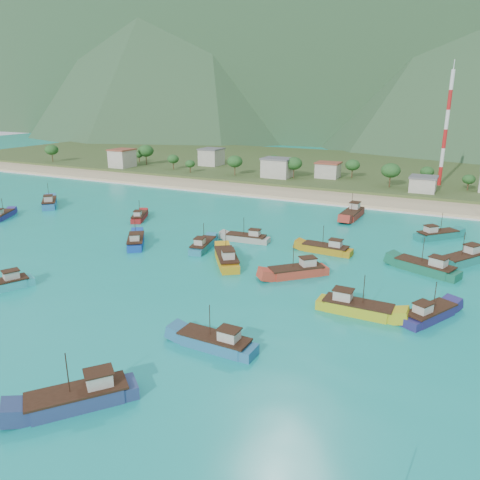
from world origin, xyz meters
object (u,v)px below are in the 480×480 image
at_px(boat_24, 203,246).
at_px(boat_27, 50,203).
at_px(boat_11, 297,272).
at_px(boat_21, 426,268).
at_px(boat_3, 429,315).
at_px(boat_23, 464,259).
at_px(boat_5, 3,216).
at_px(boat_22, 80,398).
at_px(boat_31, 437,235).
at_px(boat_18, 227,259).
at_px(boat_8, 0,286).
at_px(boat_1, 352,214).
at_px(boat_25, 139,217).
at_px(boat_29, 216,343).
at_px(boat_9, 326,249).
at_px(boat_2, 247,239).
at_px(boat_10, 356,308).
at_px(boat_7, 136,242).
at_px(radio_tower, 446,129).

relative_size(boat_24, boat_27, 0.93).
xyz_separation_m(boat_11, boat_21, (20.19, 11.86, 0.08)).
bearing_deg(boat_3, boat_27, -166.72).
bearing_deg(boat_23, boat_5, 41.04).
distance_m(boat_22, boat_31, 84.30).
xyz_separation_m(boat_3, boat_31, (-2.33, 42.78, 0.05)).
distance_m(boat_5, boat_18, 68.49).
bearing_deg(boat_8, boat_1, -93.50).
bearing_deg(boat_3, boat_31, 120.94).
height_order(boat_3, boat_25, boat_3).
bearing_deg(boat_23, boat_25, 33.53).
relative_size(boat_1, boat_23, 1.07).
bearing_deg(boat_29, boat_22, 157.82).
bearing_deg(boat_29, boat_1, 1.50).
bearing_deg(boat_8, boat_21, -121.97).
xyz_separation_m(boat_9, boat_22, (-8.74, -58.90, 0.12)).
height_order(boat_2, boat_23, boat_23).
xyz_separation_m(boat_10, boat_11, (-12.78, 10.23, -0.04)).
bearing_deg(boat_11, boat_10, -172.65).
relative_size(boat_18, boat_31, 1.17).
bearing_deg(boat_9, boat_31, -40.47).
height_order(boat_8, boat_31, boat_31).
xyz_separation_m(boat_1, boat_24, (-21.64, -39.65, -0.26)).
bearing_deg(boat_18, boat_3, -47.31).
distance_m(boat_5, boat_24, 59.69).
height_order(boat_11, boat_31, boat_11).
relative_size(boat_8, boat_23, 0.91).
relative_size(boat_22, boat_27, 1.00).
relative_size(boat_3, boat_22, 0.95).
bearing_deg(boat_7, boat_1, 15.74).
bearing_deg(boat_22, boat_10, -81.64).
bearing_deg(boat_31, boat_5, -119.61).
distance_m(boat_2, boat_27, 65.82).
bearing_deg(boat_24, boat_1, 50.22).
relative_size(radio_tower, boat_22, 3.39).
bearing_deg(boat_18, boat_31, 9.94).
height_order(boat_3, boat_22, boat_22).
xyz_separation_m(boat_11, boat_25, (-49.74, 19.21, -0.18)).
distance_m(boat_11, boat_23, 33.04).
bearing_deg(boat_27, boat_9, -47.99).
relative_size(radio_tower, boat_23, 3.22).
bearing_deg(boat_5, boat_25, -3.23).
relative_size(boat_18, boat_22, 1.05).
height_order(boat_3, boat_11, boat_11).
height_order(boat_1, boat_24, boat_1).
xyz_separation_m(radio_tower, boat_10, (-3.21, -106.31, -19.16)).
distance_m(boat_5, boat_21, 102.94).
height_order(boat_21, boat_22, boat_21).
height_order(boat_10, boat_21, boat_21).
bearing_deg(boat_8, boat_24, -93.80).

